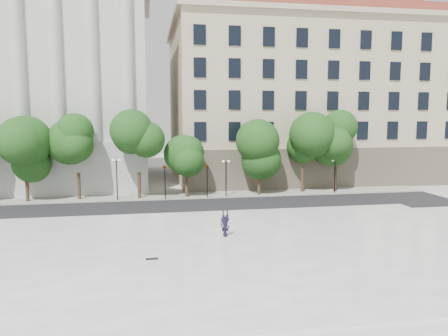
% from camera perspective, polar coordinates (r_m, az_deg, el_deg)
% --- Properties ---
extents(ground, '(160.00, 160.00, 0.00)m').
position_cam_1_polar(ground, '(25.57, -5.07, -13.68)').
color(ground, beige).
rests_on(ground, ground).
extents(plaza, '(44.00, 22.00, 0.45)m').
position_cam_1_polar(plaza, '(28.31, -5.60, -11.13)').
color(plaza, white).
rests_on(plaza, ground).
extents(street, '(60.00, 8.00, 0.02)m').
position_cam_1_polar(street, '(42.85, -7.14, -5.21)').
color(street, black).
rests_on(street, ground).
extents(far_sidewalk, '(60.00, 4.00, 0.12)m').
position_cam_1_polar(far_sidewalk, '(48.72, -7.49, -3.68)').
color(far_sidewalk, '#A4A197').
rests_on(far_sidewalk, ground).
extents(building_west, '(31.50, 27.65, 25.60)m').
position_cam_1_polar(building_west, '(64.33, -23.82, 9.84)').
color(building_west, '#B5B5B0').
rests_on(building_west, ground).
extents(building_east, '(36.00, 26.15, 23.00)m').
position_cam_1_polar(building_east, '(66.53, 9.44, 8.71)').
color(building_east, '#BBAD8F').
rests_on(building_east, ground).
extents(traffic_light_west, '(1.11, 1.88, 4.26)m').
position_cam_1_polar(traffic_light_west, '(46.48, -7.74, 0.41)').
color(traffic_light_west, black).
rests_on(traffic_light_west, ground).
extents(traffic_light_east, '(1.01, 1.64, 4.16)m').
position_cam_1_polar(traffic_light_east, '(46.88, -2.22, 0.41)').
color(traffic_light_east, black).
rests_on(traffic_light_east, ground).
extents(person_lying, '(1.14, 2.01, 0.52)m').
position_cam_1_polar(person_lying, '(31.15, 0.16, -8.48)').
color(person_lying, black).
rests_on(person_lying, plaza).
extents(skateboard, '(0.72, 0.19, 0.07)m').
position_cam_1_polar(skateboard, '(26.84, -9.40, -11.63)').
color(skateboard, black).
rests_on(skateboard, plaza).
extents(street_trees, '(43.70, 5.29, 7.73)m').
position_cam_1_polar(street_trees, '(47.64, -5.95, 2.40)').
color(street_trees, '#382619').
rests_on(street_trees, ground).
extents(lamp_posts, '(38.26, 0.28, 4.44)m').
position_cam_1_polar(lamp_posts, '(46.91, -7.01, -0.58)').
color(lamp_posts, black).
rests_on(lamp_posts, ground).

